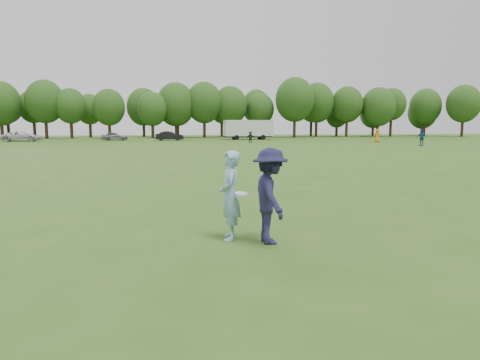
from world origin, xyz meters
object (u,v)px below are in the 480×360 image
(player_far_d, at_px, (250,137))
(car_f, at_px, (169,136))
(cargo_trailer, at_px, (248,129))
(defender, at_px, (270,196))
(car_c, at_px, (22,136))
(player_far_b, at_px, (421,138))
(player_far_c, at_px, (377,136))
(thrower, at_px, (230,196))
(field_cone, at_px, (369,143))
(car_e, at_px, (115,136))

(player_far_d, xyz_separation_m, car_f, (-10.50, 10.93, -0.05))
(player_far_d, bearing_deg, cargo_trailer, 64.64)
(defender, height_order, player_far_d, defender)
(defender, distance_m, car_f, 59.67)
(car_c, bearing_deg, player_far_d, -114.66)
(player_far_d, xyz_separation_m, cargo_trailer, (2.45, 12.74, 1.01))
(player_far_b, distance_m, player_far_c, 9.81)
(player_far_c, relative_size, car_f, 0.43)
(player_far_b, bearing_deg, defender, -62.87)
(car_f, relative_size, cargo_trailer, 0.48)
(defender, distance_m, car_c, 63.85)
(player_far_c, distance_m, car_f, 30.82)
(thrower, height_order, car_f, thrower)
(defender, relative_size, player_far_d, 1.21)
(thrower, height_order, player_far_d, thrower)
(thrower, relative_size, car_c, 0.34)
(player_far_c, relative_size, field_cone, 6.25)
(car_f, xyz_separation_m, field_cone, (24.44, -17.55, -0.57))
(thrower, distance_m, player_far_c, 53.33)
(defender, bearing_deg, car_e, 7.49)
(car_c, bearing_deg, car_e, -92.51)
(player_far_c, xyz_separation_m, cargo_trailer, (-14.55, 15.72, 0.84))
(player_far_b, bearing_deg, cargo_trailer, -175.74)
(player_far_c, xyz_separation_m, car_e, (-35.80, 14.92, -0.27))
(player_far_b, bearing_deg, car_e, -150.13)
(car_e, relative_size, field_cone, 13.01)
(player_far_c, height_order, car_c, player_far_c)
(car_e, bearing_deg, car_c, 92.84)
(car_f, distance_m, cargo_trailer, 13.12)
(defender, xyz_separation_m, car_c, (-21.59, 60.09, -0.20))
(car_f, bearing_deg, player_far_c, -120.25)
(defender, xyz_separation_m, player_far_c, (27.34, 45.76, 0.01))
(defender, relative_size, field_cone, 6.22)
(field_cone, relative_size, cargo_trailer, 0.03)
(thrower, relative_size, player_far_d, 1.16)
(car_e, bearing_deg, cargo_trailer, -87.58)
(car_e, relative_size, cargo_trailer, 0.43)
(car_e, relative_size, car_f, 0.90)
(player_far_b, xyz_separation_m, field_cone, (-3.13, 6.16, -0.78))
(player_far_d, bearing_deg, defender, -116.45)
(car_c, bearing_deg, defender, -165.32)
(defender, relative_size, car_f, 0.43)
(defender, distance_m, field_cone, 48.61)
(player_far_c, distance_m, car_e, 38.78)
(player_far_b, distance_m, player_far_d, 21.33)
(defender, height_order, field_cone, defender)
(player_far_c, distance_m, cargo_trailer, 21.44)
(cargo_trailer, bearing_deg, player_far_b, -60.19)
(player_far_c, height_order, player_far_d, player_far_c)
(defender, xyz_separation_m, car_e, (-8.46, 60.68, -0.27))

